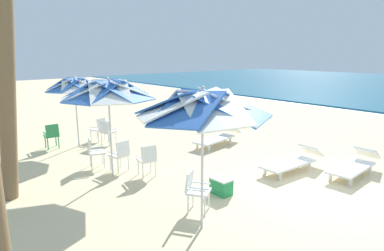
{
  "coord_description": "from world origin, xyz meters",
  "views": [
    {
      "loc": [
        3.66,
        -7.07,
        3.21
      ],
      "look_at": [
        -3.97,
        -0.54,
        1.0
      ],
      "focal_mm": 30.75,
      "sensor_mm": 36.0,
      "label": 1
    }
  ],
  "objects_px": {
    "plastic_chair_0": "(195,188)",
    "sun_lounger_2": "(293,161)",
    "beach_umbrella_1": "(108,91)",
    "sun_lounger_3": "(218,137)",
    "plastic_chair_1": "(120,154)",
    "plastic_chair_5": "(99,128)",
    "plastic_chair_2": "(94,151)",
    "cooler_box": "(221,186)",
    "palm_tree_2": "(3,44)",
    "plastic_chair_4": "(52,134)",
    "sun_lounger_1": "(355,165)",
    "plastic_chair_6": "(107,131)",
    "plastic_chair_3": "(147,158)",
    "beach_umbrella_2": "(74,85)",
    "beach_umbrella_0": "(203,105)"
  },
  "relations": [
    {
      "from": "plastic_chair_4",
      "to": "plastic_chair_3",
      "type": "bearing_deg",
      "value": 13.65
    },
    {
      "from": "plastic_chair_1",
      "to": "plastic_chair_5",
      "type": "relative_size",
      "value": 1.0
    },
    {
      "from": "plastic_chair_5",
      "to": "plastic_chair_6",
      "type": "distance_m",
      "value": 0.64
    },
    {
      "from": "beach_umbrella_0",
      "to": "beach_umbrella_2",
      "type": "bearing_deg",
      "value": 176.34
    },
    {
      "from": "plastic_chair_3",
      "to": "plastic_chair_5",
      "type": "distance_m",
      "value": 4.31
    },
    {
      "from": "plastic_chair_6",
      "to": "palm_tree_2",
      "type": "height_order",
      "value": "palm_tree_2"
    },
    {
      "from": "beach_umbrella_1",
      "to": "sun_lounger_3",
      "type": "xyz_separation_m",
      "value": [
        -0.41,
        4.34,
        -2.02
      ]
    },
    {
      "from": "plastic_chair_5",
      "to": "plastic_chair_1",
      "type": "bearing_deg",
      "value": -15.69
    },
    {
      "from": "plastic_chair_6",
      "to": "plastic_chair_3",
      "type": "bearing_deg",
      "value": -10.02
    },
    {
      "from": "plastic_chair_0",
      "to": "plastic_chair_6",
      "type": "relative_size",
      "value": 1.0
    },
    {
      "from": "sun_lounger_2",
      "to": "cooler_box",
      "type": "xyz_separation_m",
      "value": [
        -0.2,
        -2.63,
        -0.08
      ]
    },
    {
      "from": "sun_lounger_1",
      "to": "plastic_chair_5",
      "type": "bearing_deg",
      "value": -154.87
    },
    {
      "from": "plastic_chair_5",
      "to": "sun_lounger_1",
      "type": "bearing_deg",
      "value": 25.13
    },
    {
      "from": "plastic_chair_0",
      "to": "palm_tree_2",
      "type": "bearing_deg",
      "value": -141.2
    },
    {
      "from": "plastic_chair_1",
      "to": "beach_umbrella_1",
      "type": "bearing_deg",
      "value": -54.67
    },
    {
      "from": "beach_umbrella_1",
      "to": "sun_lounger_2",
      "type": "relative_size",
      "value": 1.21
    },
    {
      "from": "plastic_chair_1",
      "to": "palm_tree_2",
      "type": "height_order",
      "value": "palm_tree_2"
    },
    {
      "from": "plastic_chair_2",
      "to": "plastic_chair_1",
      "type": "bearing_deg",
      "value": 30.38
    },
    {
      "from": "plastic_chair_6",
      "to": "plastic_chair_5",
      "type": "bearing_deg",
      "value": -178.62
    },
    {
      "from": "plastic_chair_2",
      "to": "sun_lounger_2",
      "type": "bearing_deg",
      "value": 46.52
    },
    {
      "from": "plastic_chair_0",
      "to": "sun_lounger_2",
      "type": "bearing_deg",
      "value": 90.72
    },
    {
      "from": "cooler_box",
      "to": "beach_umbrella_2",
      "type": "bearing_deg",
      "value": -171.53
    },
    {
      "from": "plastic_chair_3",
      "to": "sun_lounger_1",
      "type": "distance_m",
      "value": 5.56
    },
    {
      "from": "plastic_chair_1",
      "to": "plastic_chair_6",
      "type": "height_order",
      "value": "same"
    },
    {
      "from": "plastic_chair_4",
      "to": "sun_lounger_3",
      "type": "bearing_deg",
      "value": 54.12
    },
    {
      "from": "plastic_chair_6",
      "to": "cooler_box",
      "type": "xyz_separation_m",
      "value": [
        5.7,
        0.03,
        -0.3
      ]
    },
    {
      "from": "plastic_chair_2",
      "to": "cooler_box",
      "type": "relative_size",
      "value": 1.73
    },
    {
      "from": "plastic_chair_4",
      "to": "beach_umbrella_1",
      "type": "bearing_deg",
      "value": 4.79
    },
    {
      "from": "plastic_chair_6",
      "to": "sun_lounger_3",
      "type": "relative_size",
      "value": 0.39
    },
    {
      "from": "plastic_chair_5",
      "to": "plastic_chair_6",
      "type": "height_order",
      "value": "same"
    },
    {
      "from": "plastic_chair_4",
      "to": "cooler_box",
      "type": "relative_size",
      "value": 1.73
    },
    {
      "from": "plastic_chair_0",
      "to": "beach_umbrella_1",
      "type": "relative_size",
      "value": 0.33
    },
    {
      "from": "cooler_box",
      "to": "plastic_chair_2",
      "type": "bearing_deg",
      "value": -158.58
    },
    {
      "from": "plastic_chair_0",
      "to": "sun_lounger_3",
      "type": "distance_m",
      "value": 5.13
    },
    {
      "from": "beach_umbrella_1",
      "to": "plastic_chair_1",
      "type": "bearing_deg",
      "value": 125.33
    },
    {
      "from": "plastic_chair_0",
      "to": "plastic_chair_1",
      "type": "height_order",
      "value": "same"
    },
    {
      "from": "sun_lounger_1",
      "to": "sun_lounger_2",
      "type": "bearing_deg",
      "value": -142.15
    },
    {
      "from": "beach_umbrella_1",
      "to": "cooler_box",
      "type": "relative_size",
      "value": 5.29
    },
    {
      "from": "plastic_chair_1",
      "to": "plastic_chair_6",
      "type": "relative_size",
      "value": 1.0
    },
    {
      "from": "plastic_chair_1",
      "to": "sun_lounger_2",
      "type": "relative_size",
      "value": 0.4
    },
    {
      "from": "plastic_chair_0",
      "to": "plastic_chair_6",
      "type": "xyz_separation_m",
      "value": [
        -5.94,
        0.98,
        0.0
      ]
    },
    {
      "from": "sun_lounger_3",
      "to": "palm_tree_2",
      "type": "bearing_deg",
      "value": -89.08
    },
    {
      "from": "beach_umbrella_2",
      "to": "sun_lounger_3",
      "type": "distance_m",
      "value": 5.27
    },
    {
      "from": "plastic_chair_4",
      "to": "sun_lounger_3",
      "type": "distance_m",
      "value": 5.75
    },
    {
      "from": "plastic_chair_5",
      "to": "sun_lounger_1",
      "type": "relative_size",
      "value": 0.4
    },
    {
      "from": "sun_lounger_1",
      "to": "plastic_chair_0",
      "type": "bearing_deg",
      "value": -104.77
    },
    {
      "from": "sun_lounger_1",
      "to": "palm_tree_2",
      "type": "bearing_deg",
      "value": -121.53
    },
    {
      "from": "sun_lounger_3",
      "to": "palm_tree_2",
      "type": "xyz_separation_m",
      "value": [
        0.1,
        -6.5,
        3.13
      ]
    },
    {
      "from": "plastic_chair_2",
      "to": "sun_lounger_1",
      "type": "distance_m",
      "value": 7.19
    },
    {
      "from": "beach_umbrella_0",
      "to": "sun_lounger_3",
      "type": "height_order",
      "value": "beach_umbrella_0"
    }
  ]
}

